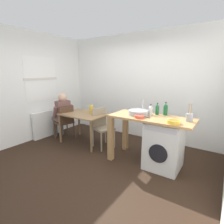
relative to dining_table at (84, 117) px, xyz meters
name	(u,v)px	position (x,y,z in m)	size (l,w,h in m)	color
ground_plane	(99,160)	(0.86, -0.54, -0.64)	(5.46, 5.46, 0.00)	black
wall_back	(139,86)	(0.86, 1.21, 0.71)	(4.60, 0.10, 2.70)	white
wall_window_side	(30,87)	(-1.29, -0.53, 0.71)	(0.12, 3.80, 2.70)	white
radiator	(47,124)	(-1.16, -0.24, -0.29)	(0.10, 0.80, 0.70)	white
dining_table	(84,117)	(0.00, 0.00, 0.00)	(1.10, 0.76, 0.74)	olive
chair_person_seat	(65,121)	(-0.55, -0.12, -0.14)	(0.48, 0.48, 0.90)	#4C3323
chair_opposite	(102,125)	(0.48, 0.07, -0.14)	(0.51, 0.51, 0.90)	gray
seated_person	(62,113)	(-0.70, -0.08, 0.03)	(0.54, 0.54, 1.20)	#595651
kitchen_counter	(140,123)	(1.52, -0.07, 0.12)	(1.50, 0.68, 0.92)	tan
washing_machine	(164,145)	(2.00, -0.08, -0.21)	(0.60, 0.61, 0.86)	silver
sink_basin	(138,113)	(1.47, -0.07, 0.32)	(0.38, 0.38, 0.09)	#9EA0A5
tap	(143,106)	(1.47, 0.11, 0.42)	(0.02, 0.02, 0.28)	#B2B2B7
bottle_tall_green	(151,110)	(1.67, 0.05, 0.37)	(0.07, 0.07, 0.21)	silver
bottle_squat_brown	(157,109)	(1.76, 0.14, 0.38)	(0.07, 0.07, 0.23)	#19592D
bottle_clear_small	(166,109)	(1.90, 0.20, 0.39)	(0.08, 0.08, 0.25)	#19592D
mixing_bowl	(139,116)	(1.59, -0.27, 0.30)	(0.17, 0.17, 0.05)	#D84C38
utensil_crock	(189,117)	(2.37, -0.02, 0.35)	(0.11, 0.11, 0.30)	gray
colander	(173,122)	(2.19, -0.29, 0.31)	(0.20, 0.20, 0.06)	gold
vase	(91,109)	(0.15, 0.10, 0.20)	(0.09, 0.09, 0.21)	gold
scissors	(147,117)	(1.69, -0.17, 0.28)	(0.15, 0.06, 0.01)	#B2B2B7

